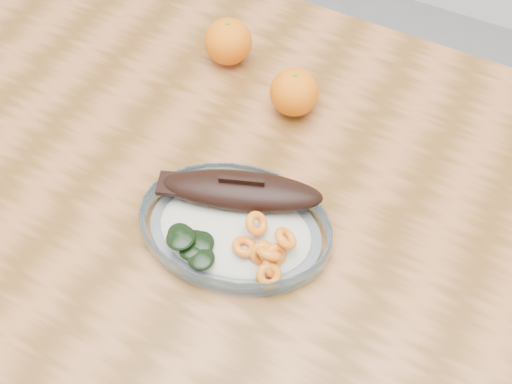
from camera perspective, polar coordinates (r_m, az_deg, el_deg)
ground at (r=1.56m, az=-0.16°, el=-15.93°), size 3.00×3.00×0.00m
dining_table at (r=0.98m, az=-0.24°, el=-2.76°), size 1.20×0.80×0.75m
plated_meal at (r=0.84m, az=-1.86°, el=-2.91°), size 0.54×0.54×0.08m
orange_left at (r=1.04m, az=-2.49°, el=13.21°), size 0.08×0.08×0.08m
orange_right at (r=0.96m, az=3.41°, el=8.84°), size 0.07×0.07×0.07m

